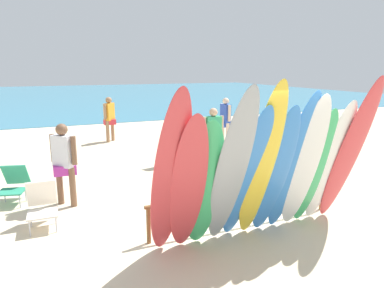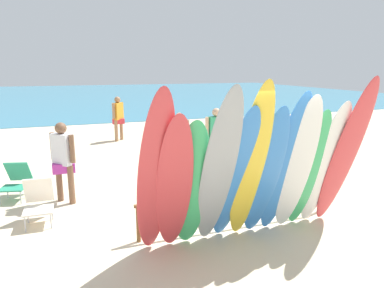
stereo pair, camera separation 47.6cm
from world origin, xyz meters
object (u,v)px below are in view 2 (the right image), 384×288
at_px(surfboard_blue_6, 265,174).
at_px(surfboard_red_11, 345,155).
at_px(surfboard_white_10, 324,166).
at_px(beachgoer_near_rack, 233,118).
at_px(surfboard_green_9, 308,171).
at_px(surfboard_green_2, 191,187).
at_px(surfboard_yellow_5, 250,166).
at_px(surfboard_red_1, 174,187).
at_px(surfboard_white_8, 297,167).
at_px(beachgoer_strolling, 179,135).
at_px(beachgoer_photographing, 216,134).
at_px(beach_chair_red, 16,179).
at_px(surfboard_blue_4, 235,177).
at_px(beachgoer_midbeach, 118,115).
at_px(surfboard_red_0, 155,177).
at_px(beachgoer_by_water, 63,157).
at_px(surfboard_grey_3, 218,172).
at_px(beach_chair_blue, 39,200).
at_px(surfboard_blue_7, 285,166).
at_px(surfboard_rack, 238,198).

bearing_deg(surfboard_blue_6, surfboard_red_11, -3.17).
relative_size(surfboard_white_10, surfboard_red_11, 0.85).
relative_size(surfboard_white_10, beachgoer_near_rack, 1.40).
bearing_deg(surfboard_blue_6, surfboard_green_9, 4.65).
relative_size(surfboard_green_2, surfboard_yellow_5, 0.79).
bearing_deg(surfboard_green_9, surfboard_red_1, -174.98).
bearing_deg(surfboard_white_8, surfboard_blue_6, -174.58).
bearing_deg(surfboard_blue_6, surfboard_white_10, 2.37).
bearing_deg(beachgoer_strolling, beachgoer_photographing, -21.18).
relative_size(surfboard_red_11, beach_chair_red, 3.42).
relative_size(surfboard_white_8, beachgoer_photographing, 1.49).
bearing_deg(beachgoer_strolling, surfboard_blue_4, -78.40).
relative_size(surfboard_yellow_5, beachgoer_midbeach, 1.65).
height_order(surfboard_white_10, beachgoer_near_rack, surfboard_white_10).
relative_size(surfboard_red_0, beachgoer_by_water, 1.60).
relative_size(surfboard_blue_4, surfboard_white_8, 0.98).
height_order(surfboard_grey_3, surfboard_blue_4, surfboard_grey_3).
xyz_separation_m(surfboard_red_0, beachgoer_midbeach, (0.63, 8.93, -0.32)).
bearing_deg(beach_chair_blue, surfboard_red_11, -21.62).
bearing_deg(beachgoer_strolling, surfboard_grey_3, -81.89).
distance_m(surfboard_red_0, beachgoer_photographing, 5.00).
xyz_separation_m(surfboard_blue_4, beachgoer_midbeach, (-0.61, 8.92, -0.18)).
bearing_deg(surfboard_red_0, beachgoer_midbeach, 82.28).
bearing_deg(surfboard_blue_4, beach_chair_blue, 141.26).
height_order(surfboard_green_9, surfboard_red_11, surfboard_red_11).
distance_m(surfboard_red_1, beach_chair_red, 4.39).
height_order(surfboard_blue_6, surfboard_red_11, surfboard_red_11).
xyz_separation_m(surfboard_blue_4, surfboard_white_8, (1.13, 0.01, 0.06)).
xyz_separation_m(surfboard_red_0, beachgoer_photographing, (2.71, 4.18, -0.32)).
bearing_deg(surfboard_red_1, surfboard_blue_7, 6.14).
distance_m(surfboard_green_9, beachgoer_by_water, 4.83).
height_order(beachgoer_by_water, beach_chair_red, beachgoer_by_water).
bearing_deg(beach_chair_blue, surfboard_red_0, -48.40).
bearing_deg(beach_chair_red, beachgoer_photographing, 21.95).
height_order(surfboard_blue_7, surfboard_white_8, surfboard_blue_7).
xyz_separation_m(beachgoer_photographing, beach_chair_blue, (-4.45, -2.16, -0.56)).
distance_m(surfboard_yellow_5, beach_chair_red, 5.25).
relative_size(surfboard_blue_6, beachgoer_midbeach, 1.41).
relative_size(surfboard_red_1, surfboard_blue_6, 0.99).
bearing_deg(surfboard_grey_3, surfboard_rack, 47.22).
bearing_deg(surfboard_blue_4, beach_chair_red, 130.74).
bearing_deg(surfboard_blue_4, surfboard_yellow_5, -20.29).
bearing_deg(surfboard_red_11, surfboard_blue_6, 178.75).
bearing_deg(beach_chair_red, surfboard_rack, -21.57).
height_order(beachgoer_photographing, beach_chair_blue, beachgoer_photographing).
bearing_deg(surfboard_red_11, surfboard_grey_3, -177.15).
relative_size(surfboard_red_0, surfboard_red_11, 0.96).
bearing_deg(beachgoer_photographing, surfboard_red_0, -124.87).
bearing_deg(surfboard_grey_3, beach_chair_blue, 141.96).
height_order(beachgoer_photographing, beachgoer_midbeach, beachgoer_midbeach).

